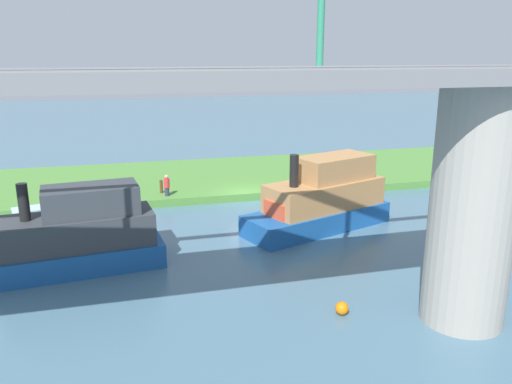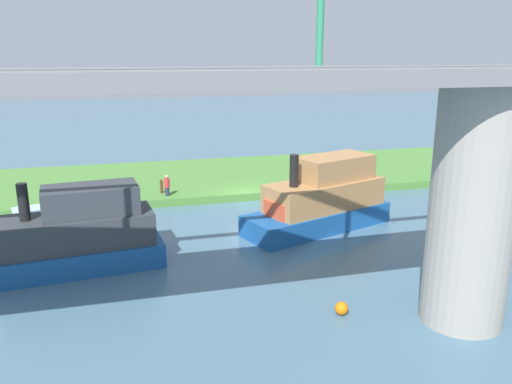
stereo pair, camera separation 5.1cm
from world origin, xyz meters
name	(u,v)px [view 1 (the left image)]	position (x,y,z in m)	size (l,w,h in m)	color
ground_plane	(248,201)	(0.00, 0.00, 0.00)	(160.00, 160.00, 0.00)	#476B7F
grassy_bank	(229,177)	(0.00, -6.00, 0.25)	(80.00, 12.00, 0.50)	#4C8438
bridge_pylon	(473,208)	(-3.76, 16.87, 4.24)	(2.89, 2.89, 8.49)	#9E998E
bridge_span	(489,66)	(-3.76, 16.86, 8.98)	(70.40, 4.30, 3.25)	slate
person_on_bank	(167,185)	(5.16, -0.86, 1.20)	(0.38, 0.38, 1.39)	#2D334C
mooring_post	(161,187)	(5.46, -1.68, 0.93)	(0.20, 0.20, 0.86)	brown
riverboat_paddlewheel	(75,237)	(10.04, 8.56, 1.53)	(8.34, 3.57, 4.14)	#195199
motorboat_red	(37,223)	(12.48, 2.82, 0.50)	(4.41, 2.48, 1.39)	#195199
pontoon_yellow	(484,200)	(-13.91, 5.20, 0.52)	(4.47, 1.88, 1.46)	white
motorboat_white	(322,200)	(-2.65, 6.07, 1.61)	(8.94, 5.52, 4.34)	#195199
marker_buoy	(342,308)	(0.28, 15.44, 0.25)	(0.50, 0.50, 0.50)	orange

